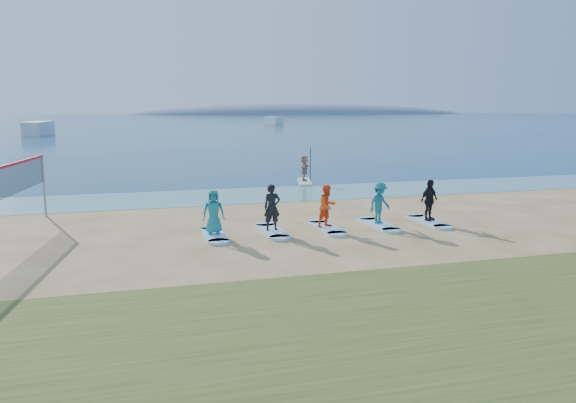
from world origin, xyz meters
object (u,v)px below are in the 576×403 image
object	(u,v)px
student_2	(327,206)
surfboard_3	(379,225)
boat_offshore_b	(273,124)
student_4	(429,200)
surfboard_2	(327,228)
paddleboard	(305,182)
boat_offshore_a	(39,135)
student_1	(272,207)
paddleboarder	(305,168)
surfboard_0	(214,235)
student_0	(214,212)
surfboard_4	(428,221)
student_3	(380,203)
surfboard_1	(272,231)

from	to	relation	value
student_2	surfboard_3	bearing A→B (deg)	-20.68
boat_offshore_b	student_4	xyz separation A→B (m)	(-23.83, -115.89, 0.87)
surfboard_2	paddleboard	bearing A→B (deg)	76.15
boat_offshore_a	student_1	world-z (taller)	student_1
paddleboarder	surfboard_0	xyz separation A→B (m)	(-7.06, -12.04, -0.80)
student_2	surfboard_3	world-z (taller)	student_2
boat_offshore_a	surfboard_2	world-z (taller)	boat_offshore_a
student_1	student_0	bearing A→B (deg)	-179.38
student_4	paddleboarder	bearing A→B (deg)	71.74
surfboard_3	surfboard_4	world-z (taller)	same
paddleboarder	boat_offshore_b	size ratio (longest dim) A/B	0.23
student_1	surfboard_4	bearing A→B (deg)	0.62
paddleboard	student_4	bearing A→B (deg)	-70.47
boat_offshore_b	surfboard_3	distance (m)	118.74
paddleboarder	student_4	bearing A→B (deg)	-152.95
boat_offshore_a	boat_offshore_b	distance (m)	63.27
surfboard_0	surfboard_4	xyz separation A→B (m)	(8.17, 0.00, 0.00)
student_3	surfboard_4	bearing A→B (deg)	-22.66
boat_offshore_b	surfboard_3	xyz separation A→B (m)	(-25.88, -115.89, 0.04)
paddleboarder	student_1	bearing A→B (deg)	179.15
surfboard_1	paddleboard	bearing A→B (deg)	67.40
student_1	student_3	distance (m)	4.09
surfboard_2	surfboard_1	bearing A→B (deg)	180.00
boat_offshore_b	surfboard_2	size ratio (longest dim) A/B	2.82
student_3	student_4	size ratio (longest dim) A/B	0.98
student_1	paddleboarder	bearing A→B (deg)	68.03
student_4	student_3	bearing A→B (deg)	156.44
student_0	paddleboarder	bearing A→B (deg)	66.78
paddleboarder	surfboard_4	world-z (taller)	paddleboarder
surfboard_1	paddleboarder	bearing A→B (deg)	67.40
student_0	student_2	bearing A→B (deg)	7.15
surfboard_2	student_0	bearing A→B (deg)	180.00
paddleboard	student_3	size ratio (longest dim) A/B	1.96
surfboard_2	surfboard_4	xyz separation A→B (m)	(4.09, 0.00, 0.00)
student_0	surfboard_3	world-z (taller)	student_0
paddleboard	surfboard_0	size ratio (longest dim) A/B	1.36
paddleboard	student_0	xyz separation A→B (m)	(-7.06, -12.04, 0.78)
paddleboarder	student_2	size ratio (longest dim) A/B	0.96
surfboard_4	student_4	xyz separation A→B (m)	(0.00, 0.00, 0.83)
student_0	paddleboard	bearing A→B (deg)	66.78
surfboard_2	surfboard_3	distance (m)	2.04
paddleboard	student_1	size ratio (longest dim) A/B	1.86
student_3	surfboard_0	bearing A→B (deg)	157.34
paddleboarder	student_2	distance (m)	12.40
student_1	student_3	world-z (taller)	student_1
boat_offshore_b	surfboard_4	world-z (taller)	boat_offshore_b
boat_offshore_a	surfboard_2	bearing A→B (deg)	-66.30
student_0	surfboard_3	distance (m)	6.18
paddleboard	surfboard_1	world-z (taller)	paddleboard
boat_offshore_b	student_3	xyz separation A→B (m)	(-25.88, -115.89, 0.85)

